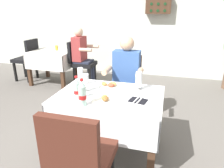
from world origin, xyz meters
TOP-DOWN VIEW (x-y plane):
  - ground_plane at (0.00, 0.00)m, footprint 11.00×11.00m
  - back_wall at (0.00, 3.47)m, footprint 11.00×0.12m
  - main_dining_table at (0.04, 0.20)m, footprint 1.13×0.81m
  - chair_far_diner_seat at (0.04, 1.00)m, footprint 0.44×0.50m
  - chair_near_camera_side at (0.04, -0.60)m, footprint 0.44×0.50m
  - seated_diner_far at (0.07, 0.89)m, footprint 0.50×0.46m
  - plate_near_camera at (0.04, 0.01)m, footprint 0.23×0.23m
  - plate_far_diner at (-0.02, 0.41)m, footprint 0.22×0.22m
  - beer_glass_left at (-0.37, 0.37)m, footprint 0.07×0.07m
  - beer_glass_middle at (0.32, 0.41)m, footprint 0.07×0.07m
  - beer_glass_right at (-0.23, 0.21)m, footprint 0.07×0.07m
  - cola_bottle_primary at (-0.24, -0.01)m, footprint 0.07×0.07m
  - cola_bottle_secondary at (-0.13, -0.13)m, footprint 0.07×0.07m
  - napkin_cutlery_set at (0.36, 0.11)m, footprint 0.19×0.20m
  - background_dining_table at (-1.87, 2.22)m, footprint 0.92×0.79m
  - background_chair_left at (-2.54, 2.22)m, footprint 0.50×0.44m
  - background_chair_right at (-1.20, 2.22)m, footprint 0.50×0.44m
  - background_patron at (-1.15, 2.22)m, footprint 0.46×0.50m
  - background_table_tumbler at (-1.81, 2.32)m, footprint 0.06×0.06m
  - wall_bottle_rack at (0.31, 3.30)m, footprint 0.56×0.21m

SIDE VIEW (x-z plane):
  - ground_plane at x=0.00m, z-range 0.00..0.00m
  - background_dining_table at x=-1.87m, z-range 0.18..0.92m
  - chair_far_diner_seat at x=0.04m, z-range 0.07..1.04m
  - chair_near_camera_side at x=0.04m, z-range 0.07..1.04m
  - background_chair_left at x=-2.54m, z-range 0.07..1.04m
  - background_chair_right at x=-1.20m, z-range 0.07..1.04m
  - main_dining_table at x=0.04m, z-range 0.19..0.93m
  - seated_diner_far at x=0.07m, z-range 0.08..1.34m
  - background_patron at x=-1.15m, z-range 0.08..1.34m
  - napkin_cutlery_set at x=0.36m, z-range 0.73..0.75m
  - plate_near_camera at x=0.04m, z-range 0.72..0.78m
  - plate_far_diner at x=-0.02m, z-range 0.73..0.79m
  - background_table_tumbler at x=-1.81m, z-range 0.74..0.85m
  - beer_glass_right at x=-0.23m, z-range 0.74..0.94m
  - beer_glass_middle at x=0.32m, z-range 0.74..0.95m
  - cola_bottle_primary at x=-0.24m, z-range 0.72..0.96m
  - beer_glass_left at x=-0.37m, z-range 0.74..0.95m
  - cola_bottle_secondary at x=-0.13m, z-range 0.72..0.98m
  - back_wall at x=0.00m, z-range 0.00..2.75m
  - wall_bottle_rack at x=0.31m, z-range 1.51..1.93m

